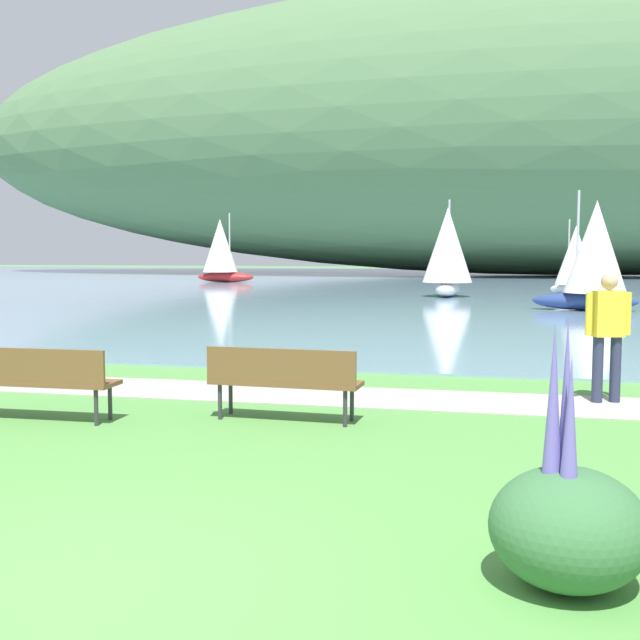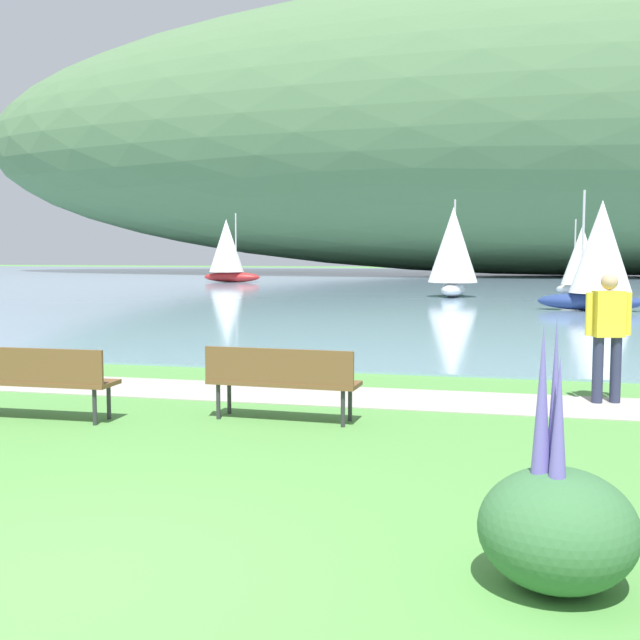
# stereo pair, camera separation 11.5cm
# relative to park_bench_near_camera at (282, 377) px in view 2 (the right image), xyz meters

# --- Properties ---
(ground_plane) EXTENTS (200.00, 200.00, 0.00)m
(ground_plane) POSITION_rel_park_bench_near_camera_xyz_m (-0.05, -4.66, -0.52)
(ground_plane) COLOR #518E42
(bay_water) EXTENTS (180.00, 80.00, 0.04)m
(bay_water) POSITION_rel_park_bench_near_camera_xyz_m (-0.05, 43.78, -0.50)
(bay_water) COLOR #7A99B2
(bay_water) RESTS_ON ground
(distant_hillside) EXTENTS (107.81, 28.00, 24.10)m
(distant_hillside) POSITION_rel_park_bench_near_camera_xyz_m (7.88, 58.96, 11.57)
(distant_hillside) COLOR #4C7047
(distant_hillside) RESTS_ON bay_water
(shoreline_path) EXTENTS (60.00, 1.50, 0.01)m
(shoreline_path) POSITION_rel_park_bench_near_camera_xyz_m (-0.05, 1.71, -0.52)
(shoreline_path) COLOR #A39E93
(shoreline_path) RESTS_ON ground
(park_bench_near_camera) EXTENTS (1.82, 0.56, 0.88)m
(park_bench_near_camera) POSITION_rel_park_bench_near_camera_xyz_m (0.00, 0.00, 0.00)
(park_bench_near_camera) COLOR brown
(park_bench_near_camera) RESTS_ON ground
(park_bench_further_along) EXTENTS (1.81, 0.50, 0.88)m
(park_bench_further_along) POSITION_rel_park_bench_near_camera_xyz_m (-2.80, -0.62, 0.00)
(park_bench_further_along) COLOR brown
(park_bench_further_along) RESTS_ON ground
(person_at_shoreline) EXTENTS (0.59, 0.32, 1.71)m
(person_at_shoreline) POSITION_rel_park_bench_near_camera_xyz_m (3.83, 2.04, 0.46)
(person_at_shoreline) COLOR #282D47
(person_at_shoreline) RESTS_ON ground
(echium_bush_beside_closest) EXTENTS (0.93, 0.93, 1.63)m
(echium_bush_beside_closest) POSITION_rel_park_bench_near_camera_xyz_m (2.87, -4.02, -0.13)
(echium_bush_beside_closest) COLOR #386B3D
(echium_bush_beside_closest) RESTS_ON ground
(sailboat_nearest_to_shore) EXTENTS (2.40, 2.88, 3.38)m
(sailboat_nearest_to_shore) POSITION_rel_park_bench_near_camera_xyz_m (5.63, 27.49, 1.11)
(sailboat_nearest_to_shore) COLOR white
(sailboat_nearest_to_shore) RESTS_ON bay_water
(sailboat_mid_bay) EXTENTS (3.48, 2.27, 3.97)m
(sailboat_mid_bay) POSITION_rel_park_bench_near_camera_xyz_m (5.46, 18.57, 1.39)
(sailboat_mid_bay) COLOR navy
(sailboat_mid_bay) RESTS_ON bay_water
(sailboat_toward_hillside) EXTENTS (3.73, 2.22, 4.39)m
(sailboat_toward_hillside) POSITION_rel_park_bench_near_camera_xyz_m (-14.97, 38.71, 1.58)
(sailboat_toward_hillside) COLOR #B22323
(sailboat_toward_hillside) RESTS_ON bay_water
(sailboat_far_off) EXTENTS (2.18, 3.61, 4.22)m
(sailboat_far_off) POSITION_rel_park_bench_near_camera_xyz_m (0.20, 25.61, 1.50)
(sailboat_far_off) COLOR white
(sailboat_far_off) RESTS_ON bay_water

